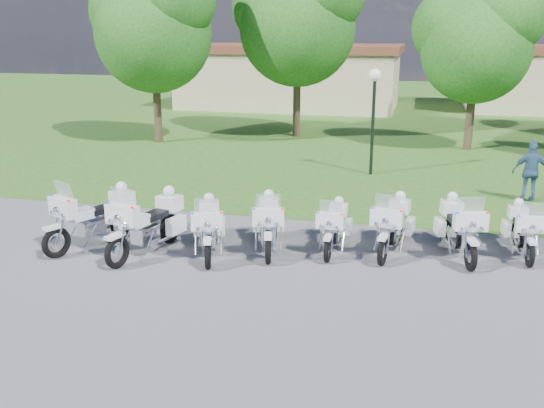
% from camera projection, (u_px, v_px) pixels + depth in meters
% --- Properties ---
extents(ground, '(100.00, 100.00, 0.00)m').
position_uv_depth(ground, '(286.00, 259.00, 13.99)').
color(ground, '#515156').
rests_on(ground, ground).
extents(grass_lawn, '(100.00, 48.00, 0.01)m').
position_uv_depth(grass_lawn, '(378.00, 111.00, 39.15)').
color(grass_lawn, '#26561B').
rests_on(grass_lawn, ground).
extents(motorcycle_0, '(1.55, 2.45, 1.77)m').
position_uv_depth(motorcycle_0, '(95.00, 216.00, 14.71)').
color(motorcycle_0, black).
rests_on(motorcycle_0, ground).
extents(motorcycle_1, '(1.28, 2.59, 1.77)m').
position_uv_depth(motorcycle_1, '(148.00, 223.00, 14.22)').
color(motorcycle_1, black).
rests_on(motorcycle_1, ground).
extents(motorcycle_2, '(1.22, 2.25, 1.57)m').
position_uv_depth(motorcycle_2, '(209.00, 227.00, 14.19)').
color(motorcycle_2, black).
rests_on(motorcycle_2, ground).
extents(motorcycle_3, '(1.11, 2.30, 1.57)m').
position_uv_depth(motorcycle_3, '(269.00, 223.00, 14.49)').
color(motorcycle_3, black).
rests_on(motorcycle_3, ground).
extents(motorcycle_4, '(0.70, 2.09, 1.41)m').
position_uv_depth(motorcycle_4, '(334.00, 226.00, 14.47)').
color(motorcycle_4, black).
rests_on(motorcycle_4, ground).
extents(motorcycle_5, '(1.01, 2.36, 1.59)m').
position_uv_depth(motorcycle_5, '(393.00, 224.00, 14.33)').
color(motorcycle_5, black).
rests_on(motorcycle_5, ground).
extents(motorcycle_6, '(1.13, 2.38, 1.62)m').
position_uv_depth(motorcycle_6, '(459.00, 227.00, 14.11)').
color(motorcycle_6, black).
rests_on(motorcycle_6, ground).
extents(motorcycle_7, '(0.78, 2.13, 1.43)m').
position_uv_depth(motorcycle_7, '(523.00, 229.00, 14.22)').
color(motorcycle_7, black).
rests_on(motorcycle_7, ground).
extents(lamp_post, '(0.44, 0.44, 3.79)m').
position_uv_depth(lamp_post, '(374.00, 95.00, 21.34)').
color(lamp_post, black).
rests_on(lamp_post, ground).
extents(tree_0, '(6.10, 5.21, 8.14)m').
position_uv_depth(tree_0, '(152.00, 23.00, 26.98)').
color(tree_0, '#38281C').
rests_on(tree_0, ground).
extents(tree_1, '(6.44, 5.50, 8.59)m').
position_uv_depth(tree_1, '(297.00, 16.00, 28.42)').
color(tree_1, '#38281C').
rests_on(tree_1, ground).
extents(tree_2, '(5.38, 4.59, 7.18)m').
position_uv_depth(tree_2, '(476.00, 38.00, 25.39)').
color(tree_2, '#38281C').
rests_on(tree_2, ground).
extents(building_west, '(14.56, 8.32, 4.10)m').
position_uv_depth(building_west, '(291.00, 76.00, 40.90)').
color(building_west, tan).
rests_on(building_west, ground).
extents(bystander_c, '(1.11, 0.50, 1.87)m').
position_uv_depth(bystander_c, '(531.00, 172.00, 18.43)').
color(bystander_c, '#365A82').
rests_on(bystander_c, ground).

